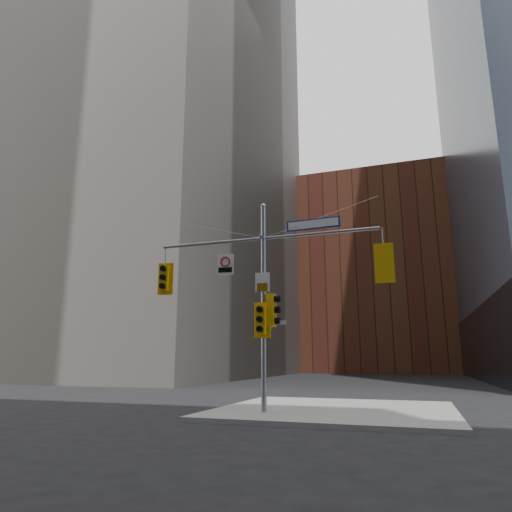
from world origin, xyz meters
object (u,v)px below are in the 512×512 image
Objects in this scene: signal_assembly at (263,283)px; street_sign_blade at (313,224)px; regulatory_sign_arm at (225,264)px; traffic_light_pole_side at (273,310)px; traffic_light_west_arm at (164,278)px; traffic_light_east_arm at (384,264)px; traffic_light_pole_front at (261,320)px.

signal_assembly reaches higher than street_sign_blade.
traffic_light_pole_side is at bearing -6.92° from regulatory_sign_arm.
regulatory_sign_arm is (-1.43, -0.02, 0.76)m from signal_assembly.
traffic_light_west_arm is 4.46m from traffic_light_pole_side.
traffic_light_east_arm is (7.99, -0.01, -0.00)m from traffic_light_west_arm.
traffic_light_pole_side is 0.54m from traffic_light_pole_front.
signal_assembly is 4.08m from traffic_light_east_arm.
traffic_light_west_arm is at bearing 179.81° from signal_assembly.
traffic_light_west_arm is 4.28m from traffic_light_pole_front.
traffic_light_west_arm is at bearing 173.26° from traffic_light_pole_front.
regulatory_sign_arm is at bearing 167.54° from traffic_light_pole_front.
traffic_light_west_arm is at bearing 171.49° from regulatory_sign_arm.
traffic_light_pole_side is 0.60× the size of street_sign_blade.
traffic_light_east_arm is 1.69× the size of regulatory_sign_arm.
regulatory_sign_arm reaches higher than traffic_light_pole_side.
regulatory_sign_arm reaches higher than traffic_light_west_arm.
signal_assembly is at bearing -176.70° from street_sign_blade.
traffic_light_east_arm is 3.97m from traffic_light_pole_side.
traffic_light_pole_side is 1.48× the size of regulatory_sign_arm.
signal_assembly reaches higher than traffic_light_pole_front.
signal_assembly is 6.69× the size of traffic_light_pole_front.
signal_assembly is 1.01m from traffic_light_pole_side.
traffic_light_west_arm is 1.61× the size of regulatory_sign_arm.
traffic_light_east_arm is at bearing 3.13° from street_sign_blade.
traffic_light_east_arm reaches higher than traffic_light_west_arm.
traffic_light_west_arm is at bearing -176.90° from street_sign_blade.
traffic_light_east_arm is at bearing 1.11° from traffic_light_pole_front.
street_sign_blade is at bearing 0.11° from signal_assembly.
traffic_light_west_arm reaches higher than traffic_light_pole_side.
signal_assembly is at bearing -3.43° from traffic_light_east_arm.
signal_assembly is at bearing -6.94° from regulatory_sign_arm.
signal_assembly is 6.28× the size of traffic_light_east_arm.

